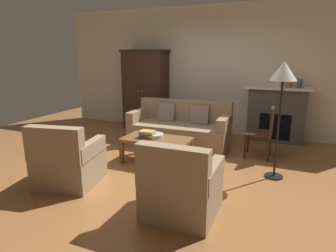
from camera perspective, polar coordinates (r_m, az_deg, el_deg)
ground_plane at (r=4.59m, az=-1.49°, el=-8.37°), size 9.60×9.60×0.00m
back_wall at (r=6.66m, az=7.79°, el=10.87°), size 7.20×0.10×2.80m
fireplace at (r=6.27m, az=20.68°, el=2.24°), size 1.26×0.48×1.12m
armoire at (r=6.90m, az=-4.44°, el=7.18°), size 1.06×0.57×1.86m
couch at (r=5.65m, az=2.42°, el=-0.67°), size 1.94×0.90×0.86m
coffee_table at (r=4.71m, az=-2.28°, el=-3.06°), size 1.10×0.60×0.42m
fruit_bowl at (r=4.73m, az=-2.70°, el=-1.92°), size 0.30×0.30×0.06m
book_stack at (r=4.71m, az=-4.11°, el=-1.64°), size 0.26×0.19×0.12m
mantel_vase_cream at (r=6.16m, az=21.22°, el=8.48°), size 0.09×0.09×0.27m
mantel_vase_terracotta at (r=6.16m, az=22.86°, el=7.85°), size 0.12×0.12×0.17m
mantel_vase_slate at (r=6.16m, az=24.73°, el=7.69°), size 0.10×0.10×0.17m
armchair_near_left at (r=4.18m, az=-19.31°, el=-6.86°), size 0.90×0.90×0.88m
armchair_near_right at (r=3.23m, az=2.56°, el=-12.32°), size 0.79×0.78×0.88m
side_chair_wooden at (r=5.18m, az=18.60°, el=-0.55°), size 0.44×0.44×0.90m
floor_lamp at (r=4.22m, az=21.88°, el=8.81°), size 0.36×0.36×1.66m
dog at (r=5.23m, az=-17.84°, el=-3.37°), size 0.47×0.45×0.39m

